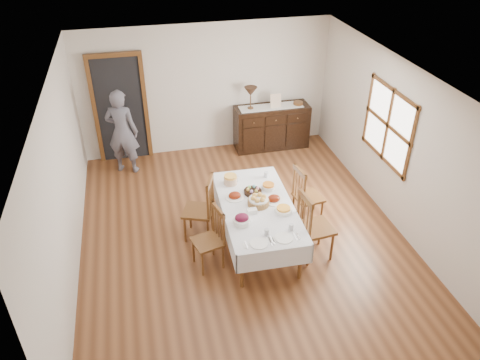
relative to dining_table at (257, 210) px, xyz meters
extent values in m
plane|color=brown|center=(-0.17, 0.28, -0.63)|extent=(6.00, 6.00, 0.00)
cube|color=white|center=(-0.17, 0.28, 1.97)|extent=(5.00, 6.00, 0.02)
cube|color=beige|center=(-0.17, 3.28, 0.67)|extent=(5.00, 0.02, 2.60)
cube|color=beige|center=(-0.17, -2.72, 0.67)|extent=(5.00, 0.02, 2.60)
cube|color=beige|center=(-2.67, 0.28, 0.67)|extent=(0.02, 6.00, 2.60)
cube|color=beige|center=(2.33, 0.28, 0.67)|extent=(0.02, 6.00, 2.60)
cube|color=white|center=(2.31, 0.58, 0.87)|extent=(0.02, 1.30, 1.10)
cube|color=brown|center=(2.30, 0.58, 0.87)|extent=(0.03, 1.46, 1.26)
cube|color=black|center=(-1.87, 3.24, 0.42)|extent=(0.90, 0.06, 2.10)
cube|color=brown|center=(-1.87, 3.22, 0.42)|extent=(1.04, 0.08, 2.18)
cube|color=silver|center=(0.00, 0.00, 0.07)|extent=(1.08, 2.07, 0.04)
cylinder|color=brown|center=(-0.44, -0.87, -0.30)|extent=(0.06, 0.06, 0.66)
cylinder|color=brown|center=(0.39, -0.89, -0.30)|extent=(0.06, 0.06, 0.66)
cylinder|color=brown|center=(-0.39, 0.89, -0.30)|extent=(0.06, 0.06, 0.66)
cylinder|color=brown|center=(0.44, 0.87, -0.30)|extent=(0.06, 0.06, 0.66)
cube|color=silver|center=(-0.52, 0.02, -0.07)|extent=(0.09, 2.08, 0.32)
cube|color=silver|center=(0.52, -0.02, -0.07)|extent=(0.09, 2.08, 0.32)
cube|color=silver|center=(-0.03, -1.03, -0.07)|extent=(1.06, 0.05, 0.32)
cube|color=silver|center=(0.03, 1.03, -0.07)|extent=(1.06, 0.05, 0.32)
cube|color=brown|center=(-0.82, -0.33, -0.20)|extent=(0.49, 0.49, 0.04)
cylinder|color=brown|center=(-1.02, -0.21, -0.42)|extent=(0.03, 0.03, 0.41)
cylinder|color=brown|center=(-0.93, -0.53, -0.42)|extent=(0.03, 0.03, 0.41)
cylinder|color=brown|center=(-0.70, -0.13, -0.42)|extent=(0.03, 0.03, 0.41)
cylinder|color=brown|center=(-0.62, -0.44, -0.42)|extent=(0.03, 0.03, 0.41)
cylinder|color=brown|center=(-0.69, -0.11, 0.07)|extent=(0.04, 0.04, 0.53)
cylinder|color=brown|center=(-0.60, -0.45, 0.07)|extent=(0.04, 0.04, 0.53)
cube|color=brown|center=(-0.64, -0.28, 0.30)|extent=(0.14, 0.38, 0.08)
cylinder|color=brown|center=(-0.66, -0.20, 0.05)|extent=(0.02, 0.02, 0.44)
cylinder|color=brown|center=(-0.64, -0.28, 0.05)|extent=(0.02, 0.02, 0.44)
cylinder|color=brown|center=(-0.62, -0.36, 0.05)|extent=(0.02, 0.02, 0.44)
cube|color=brown|center=(-0.84, 0.38, -0.15)|extent=(0.58, 0.58, 0.04)
cylinder|color=brown|center=(-0.94, 0.61, -0.40)|extent=(0.04, 0.04, 0.46)
cylinder|color=brown|center=(-1.07, 0.27, -0.40)|extent=(0.04, 0.04, 0.46)
cylinder|color=brown|center=(-0.61, 0.48, -0.40)|extent=(0.04, 0.04, 0.46)
cylinder|color=brown|center=(-0.74, 0.14, -0.40)|extent=(0.04, 0.04, 0.46)
cylinder|color=brown|center=(-0.58, 0.48, 0.15)|extent=(0.04, 0.04, 0.60)
cylinder|color=brown|center=(-0.72, 0.13, 0.15)|extent=(0.04, 0.04, 0.60)
cube|color=brown|center=(-0.65, 0.31, 0.40)|extent=(0.19, 0.41, 0.09)
cylinder|color=brown|center=(-0.62, 0.39, 0.13)|extent=(0.02, 0.02, 0.49)
cylinder|color=brown|center=(-0.65, 0.31, 0.13)|extent=(0.02, 0.02, 0.49)
cylinder|color=brown|center=(-0.69, 0.22, 0.13)|extent=(0.02, 0.02, 0.49)
cube|color=brown|center=(0.77, -0.47, -0.13)|extent=(0.51, 0.51, 0.04)
cylinder|color=brown|center=(0.97, -0.64, -0.39)|extent=(0.04, 0.04, 0.48)
cylinder|color=brown|center=(0.94, -0.26, -0.39)|extent=(0.04, 0.04, 0.48)
cylinder|color=brown|center=(0.60, -0.68, -0.39)|extent=(0.04, 0.04, 0.48)
cylinder|color=brown|center=(0.56, -0.30, -0.39)|extent=(0.04, 0.04, 0.48)
cylinder|color=brown|center=(0.58, -0.69, 0.18)|extent=(0.04, 0.04, 0.62)
cylinder|color=brown|center=(0.54, -0.29, 0.18)|extent=(0.04, 0.04, 0.62)
cube|color=brown|center=(0.56, -0.49, 0.45)|extent=(0.09, 0.45, 0.09)
cylinder|color=brown|center=(0.57, -0.59, 0.16)|extent=(0.02, 0.02, 0.51)
cylinder|color=brown|center=(0.56, -0.49, 0.16)|extent=(0.02, 0.02, 0.51)
cylinder|color=brown|center=(0.55, -0.39, 0.16)|extent=(0.02, 0.02, 0.51)
cube|color=brown|center=(0.97, 0.37, -0.17)|extent=(0.48, 0.48, 0.04)
cylinder|color=brown|center=(1.16, 0.22, -0.41)|extent=(0.04, 0.04, 0.43)
cylinder|color=brown|center=(1.11, 0.56, -0.41)|extent=(0.04, 0.04, 0.43)
cylinder|color=brown|center=(0.82, 0.18, -0.41)|extent=(0.04, 0.04, 0.43)
cylinder|color=brown|center=(0.77, 0.52, -0.41)|extent=(0.04, 0.04, 0.43)
cylinder|color=brown|center=(0.80, 0.16, 0.11)|extent=(0.04, 0.04, 0.57)
cylinder|color=brown|center=(0.75, 0.52, 0.11)|extent=(0.04, 0.04, 0.57)
cube|color=brown|center=(0.78, 0.34, 0.35)|extent=(0.09, 0.41, 0.08)
cylinder|color=brown|center=(0.79, 0.25, 0.09)|extent=(0.02, 0.02, 0.46)
cylinder|color=brown|center=(0.78, 0.34, 0.09)|extent=(0.02, 0.02, 0.46)
cylinder|color=brown|center=(0.76, 0.43, 0.09)|extent=(0.02, 0.02, 0.46)
cube|color=black|center=(1.13, 3.00, -0.17)|extent=(1.53, 0.51, 0.92)
cube|color=black|center=(0.67, 2.73, 0.11)|extent=(0.43, 0.02, 0.18)
sphere|color=brown|center=(0.67, 2.71, 0.11)|extent=(0.03, 0.03, 0.03)
cube|color=black|center=(1.13, 2.73, 0.11)|extent=(0.43, 0.02, 0.18)
sphere|color=brown|center=(1.13, 2.71, 0.11)|extent=(0.03, 0.03, 0.03)
cube|color=black|center=(1.58, 2.73, 0.11)|extent=(0.43, 0.02, 0.18)
sphere|color=brown|center=(1.58, 2.71, 0.11)|extent=(0.03, 0.03, 0.03)
imported|color=#5B5965|center=(-1.89, 2.71, 0.26)|extent=(0.64, 0.52, 1.77)
cylinder|color=olive|center=(0.02, 0.01, 0.13)|extent=(0.32, 0.32, 0.09)
cylinder|color=silver|center=(0.02, 0.01, 0.19)|extent=(0.29, 0.29, 0.02)
sphere|color=gold|center=(0.10, 0.01, 0.22)|extent=(0.08, 0.08, 0.08)
sphere|color=gold|center=(0.06, 0.08, 0.22)|extent=(0.08, 0.08, 0.08)
sphere|color=gold|center=(-0.02, 0.08, 0.22)|extent=(0.08, 0.08, 0.08)
sphere|color=gold|center=(-0.06, 0.01, 0.22)|extent=(0.08, 0.08, 0.08)
sphere|color=gold|center=(-0.02, -0.06, 0.22)|extent=(0.08, 0.08, 0.08)
sphere|color=gold|center=(0.06, -0.06, 0.22)|extent=(0.08, 0.08, 0.08)
cylinder|color=black|center=(0.02, 0.32, 0.11)|extent=(0.28, 0.28, 0.05)
ellipsoid|color=pink|center=(0.09, 0.32, 0.16)|extent=(0.05, 0.05, 0.06)
ellipsoid|color=#78CFE8|center=(0.05, 0.39, 0.16)|extent=(0.05, 0.05, 0.06)
ellipsoid|color=#94F181|center=(-0.02, 0.39, 0.16)|extent=(0.05, 0.05, 0.06)
ellipsoid|color=#FFCE59|center=(-0.06, 0.32, 0.16)|extent=(0.05, 0.05, 0.06)
ellipsoid|color=#C394E1|center=(-0.02, 0.26, 0.16)|extent=(0.05, 0.05, 0.06)
ellipsoid|color=#E6D859|center=(0.05, 0.26, 0.16)|extent=(0.05, 0.05, 0.06)
cylinder|color=white|center=(-0.28, 0.27, 0.10)|extent=(0.29, 0.29, 0.01)
ellipsoid|color=maroon|center=(-0.28, 0.27, 0.13)|extent=(0.19, 0.16, 0.11)
cylinder|color=white|center=(0.27, 0.05, 0.09)|extent=(0.32, 0.32, 0.01)
ellipsoid|color=maroon|center=(0.27, 0.05, 0.12)|extent=(0.19, 0.16, 0.11)
cylinder|color=white|center=(-0.33, -0.38, 0.13)|extent=(0.25, 0.25, 0.08)
ellipsoid|color=#570E27|center=(-0.33, -0.38, 0.19)|extent=(0.20, 0.17, 0.11)
cylinder|color=white|center=(0.28, 0.38, 0.12)|extent=(0.21, 0.21, 0.07)
cylinder|color=orange|center=(0.28, 0.38, 0.17)|extent=(0.18, 0.18, 0.03)
cylinder|color=#D1A687|center=(-0.26, 0.67, 0.14)|extent=(0.21, 0.21, 0.11)
cylinder|color=#F9B649|center=(-0.26, 0.67, 0.22)|extent=(0.20, 0.20, 0.04)
cylinder|color=white|center=(0.32, -0.25, 0.12)|extent=(0.26, 0.26, 0.05)
cylinder|color=#F6A22C|center=(0.32, -0.25, 0.15)|extent=(0.20, 0.20, 0.02)
cube|color=white|center=(-0.13, -0.18, 0.12)|extent=(0.14, 0.09, 0.07)
cylinder|color=white|center=(-0.21, -0.86, 0.09)|extent=(0.25, 0.25, 0.01)
cube|color=silver|center=(-0.38, -0.86, 0.09)|extent=(0.08, 0.12, 0.01)
cube|color=silver|center=(-0.38, -0.86, 0.10)|extent=(0.02, 0.16, 0.01)
cube|color=silver|center=(-0.05, -0.86, 0.09)|extent=(0.02, 0.18, 0.01)
cube|color=silver|center=(-0.01, -0.86, 0.09)|extent=(0.02, 0.14, 0.01)
cylinder|color=silver|center=(-0.06, -0.71, 0.14)|extent=(0.07, 0.07, 0.10)
cylinder|color=white|center=(0.15, -0.83, 0.09)|extent=(0.25, 0.25, 0.01)
cube|color=silver|center=(-0.02, -0.83, 0.09)|extent=(0.08, 0.12, 0.01)
cube|color=silver|center=(-0.02, -0.83, 0.10)|extent=(0.02, 0.16, 0.01)
cube|color=silver|center=(0.31, -0.83, 0.09)|extent=(0.02, 0.18, 0.01)
cube|color=silver|center=(0.35, -0.83, 0.09)|extent=(0.02, 0.14, 0.01)
cylinder|color=silver|center=(0.30, -0.68, 0.14)|extent=(0.07, 0.07, 0.10)
cylinder|color=silver|center=(-0.15, 0.71, 0.14)|extent=(0.06, 0.06, 0.10)
cylinder|color=silver|center=(0.35, 0.73, 0.13)|extent=(0.07, 0.07, 0.09)
cube|color=silver|center=(1.09, 2.97, 0.30)|extent=(1.30, 0.35, 0.01)
cylinder|color=brown|center=(0.66, 2.99, 0.31)|extent=(0.12, 0.12, 0.03)
cylinder|color=brown|center=(0.66, 2.99, 0.45)|extent=(0.02, 0.02, 0.25)
cone|color=#3B2618|center=(0.66, 2.99, 0.66)|extent=(0.26, 0.26, 0.18)
cube|color=beige|center=(1.18, 2.94, 0.43)|extent=(0.22, 0.08, 0.28)
cylinder|color=brown|center=(1.67, 2.96, 0.32)|extent=(0.20, 0.20, 0.06)
camera|label=1|loc=(-1.56, -5.45, 4.12)|focal=35.00mm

